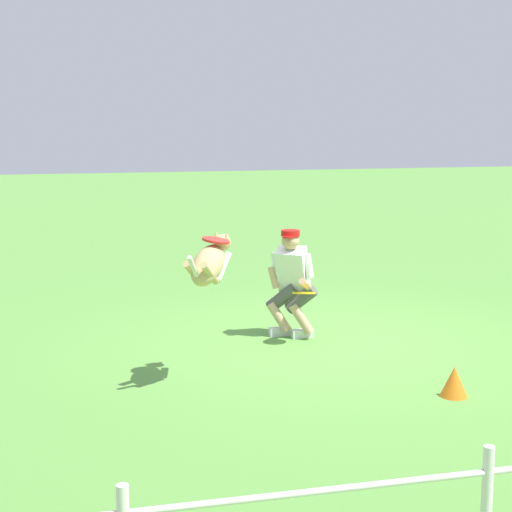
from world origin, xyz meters
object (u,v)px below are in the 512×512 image
(dog, at_px, (210,263))
(training_cone, at_px, (454,382))
(frisbee_held, at_px, (304,293))
(person, at_px, (292,279))
(frisbee_flying, at_px, (216,240))

(dog, relative_size, training_cone, 2.98)
(frisbee_held, bearing_deg, dog, 40.38)
(frisbee_held, height_order, training_cone, frisbee_held)
(person, bearing_deg, frisbee_held, 38.35)
(dog, xyz_separation_m, training_cone, (-2.14, 0.96, -1.06))
(frisbee_flying, xyz_separation_m, training_cone, (-2.06, 1.06, -1.27))
(training_cone, bearing_deg, frisbee_held, -67.91)
(person, height_order, frisbee_flying, frisbee_flying)
(frisbee_held, bearing_deg, frisbee_flying, 39.55)
(person, relative_size, frisbee_flying, 4.70)
(dog, distance_m, frisbee_flying, 0.25)
(frisbee_flying, bearing_deg, frisbee_held, -140.45)
(dog, relative_size, frisbee_flying, 3.13)
(person, xyz_separation_m, training_cone, (-0.87, 2.45, -0.55))
(person, relative_size, dog, 1.50)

